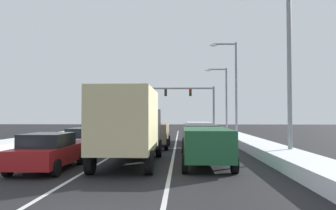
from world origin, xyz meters
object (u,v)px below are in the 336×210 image
object	(u,v)px
suv_green_right_lane_nearest	(206,143)
sedan_silver_left_lane_second	(86,141)
sedan_navy_center_lane_third	(155,132)
suv_tan_center_lane_second	(154,133)
suv_charcoal_right_lane_second	(200,135)
suv_white_right_lane_third	(199,130)
box_truck_center_lane_nearest	(130,123)
street_lamp_right_near	(282,59)
traffic_light_gantry	(186,97)
suv_gray_left_lane_third	(111,131)
sedan_red_left_lane_nearest	(48,151)
street_lamp_right_mid	(233,82)
street_lamp_right_far	(223,94)

from	to	relation	value
suv_green_right_lane_nearest	sedan_silver_left_lane_second	bearing A→B (deg)	145.67
sedan_navy_center_lane_third	sedan_silver_left_lane_second	world-z (taller)	same
suv_tan_center_lane_second	sedan_silver_left_lane_second	size ratio (longest dim) A/B	1.09
suv_charcoal_right_lane_second	suv_white_right_lane_third	distance (m)	7.01
suv_green_right_lane_nearest	box_truck_center_lane_nearest	xyz separation A→B (m)	(-3.43, 0.34, 0.88)
street_lamp_right_near	traffic_light_gantry	bearing A→B (deg)	98.61
suv_white_right_lane_third	suv_gray_left_lane_third	size ratio (longest dim) A/B	1.00
suv_green_right_lane_nearest	box_truck_center_lane_nearest	size ratio (longest dim) A/B	0.68
traffic_light_gantry	box_truck_center_lane_nearest	bearing A→B (deg)	-95.47
box_truck_center_lane_nearest	suv_gray_left_lane_third	bearing A→B (deg)	106.21
sedan_silver_left_lane_second	traffic_light_gantry	size ratio (longest dim) A/B	0.41
suv_charcoal_right_lane_second	box_truck_center_lane_nearest	bearing A→B (deg)	-121.00
suv_charcoal_right_lane_second	sedan_red_left_lane_nearest	bearing A→B (deg)	-132.31
suv_green_right_lane_nearest	suv_white_right_lane_third	size ratio (longest dim) A/B	1.00
suv_white_right_lane_third	sedan_red_left_lane_nearest	size ratio (longest dim) A/B	1.09
suv_green_right_lane_nearest	sedan_red_left_lane_nearest	world-z (taller)	suv_green_right_lane_nearest
suv_charcoal_right_lane_second	suv_gray_left_lane_third	xyz separation A→B (m)	(-6.49, 4.49, 0.00)
traffic_light_gantry	street_lamp_right_mid	xyz separation A→B (m)	(4.34, -13.61, 0.74)
box_truck_center_lane_nearest	suv_green_right_lane_nearest	bearing A→B (deg)	-5.60
sedan_navy_center_lane_third	traffic_light_gantry	bearing A→B (deg)	80.12
suv_tan_center_lane_second	street_lamp_right_far	size ratio (longest dim) A/B	0.62
suv_charcoal_right_lane_second	traffic_light_gantry	size ratio (longest dim) A/B	0.45
traffic_light_gantry	sedan_navy_center_lane_third	bearing A→B (deg)	-99.88
street_lamp_right_mid	suv_green_right_lane_nearest	bearing A→B (deg)	-102.35
suv_tan_center_lane_second	street_lamp_right_mid	distance (m)	12.30
suv_white_right_lane_third	sedan_red_left_lane_nearest	world-z (taller)	suv_white_right_lane_third
box_truck_center_lane_nearest	street_lamp_right_mid	world-z (taller)	street_lamp_right_mid
suv_white_right_lane_third	traffic_light_gantry	size ratio (longest dim) A/B	0.45
street_lamp_right_near	sedan_silver_left_lane_second	bearing A→B (deg)	167.40
suv_green_right_lane_nearest	suv_charcoal_right_lane_second	size ratio (longest dim) A/B	1.00
suv_tan_center_lane_second	suv_gray_left_lane_third	xyz separation A→B (m)	(-3.41, 2.05, 0.00)
street_lamp_right_far	box_truck_center_lane_nearest	bearing A→B (deg)	-106.31
suv_green_right_lane_nearest	box_truck_center_lane_nearest	world-z (taller)	box_truck_center_lane_nearest
suv_gray_left_lane_third	street_lamp_right_mid	size ratio (longest dim) A/B	0.53
suv_gray_left_lane_third	suv_charcoal_right_lane_second	bearing A→B (deg)	-34.67
traffic_light_gantry	street_lamp_right_near	bearing A→B (deg)	-81.39
sedan_red_left_lane_nearest	traffic_light_gantry	xyz separation A→B (m)	(6.10, 32.48, 3.97)
sedan_silver_left_lane_second	street_lamp_right_mid	size ratio (longest dim) A/B	0.48
sedan_navy_center_lane_third	street_lamp_right_far	distance (m)	13.69
street_lamp_right_far	suv_charcoal_right_lane_second	bearing A→B (deg)	-101.32
suv_charcoal_right_lane_second	street_lamp_right_near	xyz separation A→B (m)	(3.90, -3.98, 4.03)
suv_white_right_lane_third	suv_gray_left_lane_third	xyz separation A→B (m)	(-6.76, -2.52, 0.00)
suv_white_right_lane_third	street_lamp_right_mid	xyz separation A→B (m)	(3.55, 4.59, 4.46)
suv_white_right_lane_third	street_lamp_right_near	bearing A→B (deg)	-71.75
suv_charcoal_right_lane_second	traffic_light_gantry	bearing A→B (deg)	91.18
sedan_red_left_lane_nearest	sedan_silver_left_lane_second	distance (m)	5.66
box_truck_center_lane_nearest	street_lamp_right_near	xyz separation A→B (m)	(7.39, 1.83, 3.14)
sedan_red_left_lane_nearest	box_truck_center_lane_nearest	bearing A→B (deg)	25.01
sedan_silver_left_lane_second	sedan_red_left_lane_nearest	bearing A→B (deg)	-89.09
box_truck_center_lane_nearest	suv_tan_center_lane_second	world-z (taller)	box_truck_center_lane_nearest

